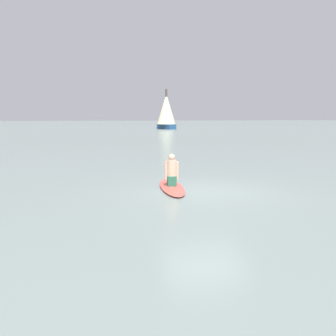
% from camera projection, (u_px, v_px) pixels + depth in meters
% --- Properties ---
extents(ground_plane, '(400.00, 400.00, 0.00)m').
position_uv_depth(ground_plane, '(205.00, 191.00, 11.43)').
color(ground_plane, slate).
extents(surfboard, '(3.13, 1.03, 0.09)m').
position_uv_depth(surfboard, '(172.00, 187.00, 11.84)').
color(surfboard, '#D84C3F').
rests_on(surfboard, ground).
extents(person_paddler, '(0.36, 0.44, 0.99)m').
position_uv_depth(person_paddler, '(172.00, 171.00, 11.77)').
color(person_paddler, '#26664C').
rests_on(person_paddler, surfboard).
extents(sailboat_center_horizon, '(4.95, 4.10, 7.02)m').
position_uv_depth(sailboat_center_horizon, '(166.00, 110.00, 67.60)').
color(sailboat_center_horizon, navy).
rests_on(sailboat_center_horizon, ground).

